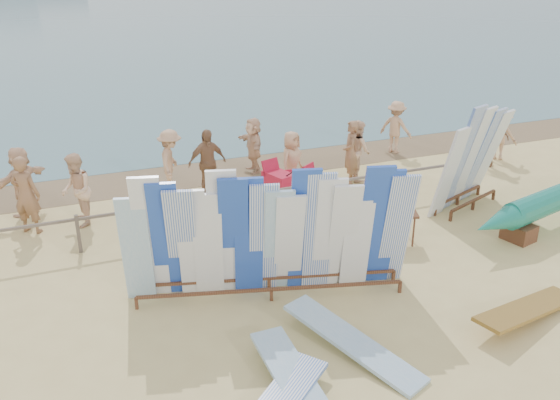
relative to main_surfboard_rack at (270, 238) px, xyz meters
name	(u,v)px	position (x,y,z in m)	size (l,w,h in m)	color
ground	(300,282)	(0.72, 0.21, -1.22)	(160.00, 160.00, 0.00)	#DCC87F
wet_sand_strip	(206,171)	(0.72, 7.41, -1.22)	(40.00, 2.60, 0.01)	#7A6344
fence	(251,200)	(0.72, 3.21, -0.59)	(12.08, 0.08, 0.90)	#6D5F53
main_surfboard_rack	(270,238)	(0.00, 0.00, 0.00)	(5.39, 2.05, 2.71)	brown
side_surfboard_rack	(471,161)	(6.25, 2.14, 0.06)	(2.54, 1.54, 2.83)	brown
vendor_table	(395,225)	(3.44, 1.10, -0.81)	(1.10, 0.94, 1.24)	brown
flat_board_c	(527,318)	(4.04, -2.48, -1.22)	(0.56, 2.70, 0.07)	olive
flat_board_a	(352,352)	(0.61, -2.17, -1.22)	(0.56, 2.70, 0.07)	#85B3D5
flat_board_b	(300,398)	(-0.63, -2.87, -1.22)	(0.56, 2.70, 0.07)	#85B3D5
beach_chair_left	(293,193)	(2.25, 4.19, -0.98)	(0.61, 0.62, 0.82)	#B3132D
beach_chair_right	(315,186)	(2.98, 4.39, -0.98)	(0.75, 0.75, 0.84)	#B3132D
stroller	(279,189)	(1.77, 4.05, -0.74)	(0.84, 1.01, 1.19)	#B3132D
beachgoer_2	(76,190)	(-3.16, 4.73, -0.32)	(0.88, 0.42, 1.80)	beige
beachgoer_8	(358,150)	(4.63, 5.07, -0.34)	(0.86, 0.41, 1.76)	beige
beachgoer_1	(26,195)	(-4.27, 4.75, -0.27)	(0.69, 0.38, 1.89)	#8C6042
beachgoer_4	(207,163)	(0.27, 5.49, -0.30)	(1.08, 0.47, 1.85)	#8C6042
beachgoer_11	(22,181)	(-4.38, 5.91, -0.33)	(1.65, 0.53, 1.78)	beige
beachgoer_6	(291,161)	(2.52, 4.99, -0.38)	(0.82, 0.39, 1.69)	tan
beachgoer_3	(171,162)	(-0.61, 6.02, -0.33)	(1.15, 0.48, 1.79)	tan
beachgoer_9	(396,127)	(7.03, 6.87, -0.36)	(1.11, 0.46, 1.72)	tan
beachgoer_extra_0	(501,135)	(9.76, 5.03, -0.42)	(1.04, 0.43, 1.61)	tan
beachgoer_10	(490,137)	(8.95, 4.59, -0.29)	(1.09, 0.47, 1.85)	#8C6042
beachgoer_5	(253,145)	(2.05, 6.83, -0.39)	(1.55, 0.50, 1.67)	beige
beachgoer_7	(350,153)	(4.26, 4.82, -0.29)	(0.68, 0.37, 1.85)	#8C6042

